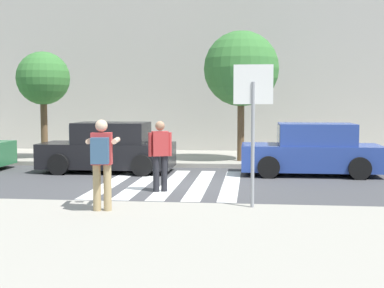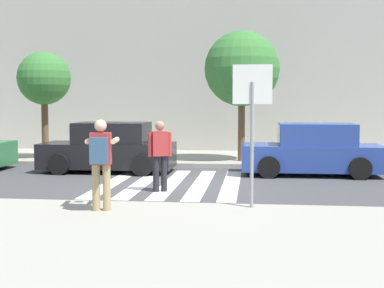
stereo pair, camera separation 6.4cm
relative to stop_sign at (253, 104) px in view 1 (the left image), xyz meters
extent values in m
plane|color=#424244|center=(-2.16, 3.52, -2.16)|extent=(120.00, 120.00, 0.00)
cube|color=#9E998C|center=(-2.16, -2.68, -2.09)|extent=(60.00, 6.00, 0.14)
cube|color=#9E998C|center=(-2.16, 9.52, -2.09)|extent=(60.00, 4.80, 0.14)
cube|color=#ADA89E|center=(-2.16, 13.92, 1.53)|extent=(56.00, 4.00, 7.39)
cube|color=silver|center=(-3.76, 3.72, -2.16)|extent=(0.44, 5.20, 0.01)
cube|color=silver|center=(-2.96, 3.72, -2.16)|extent=(0.44, 5.20, 0.01)
cube|color=silver|center=(-2.16, 3.72, -2.16)|extent=(0.44, 5.20, 0.01)
cube|color=silver|center=(-1.36, 3.72, -2.16)|extent=(0.44, 5.20, 0.01)
cube|color=silver|center=(-0.56, 3.72, -2.16)|extent=(0.44, 5.20, 0.01)
cylinder|color=gray|center=(0.00, -0.01, -0.80)|extent=(0.07, 0.07, 2.44)
cube|color=white|center=(0.00, 0.00, 0.37)|extent=(0.76, 0.03, 0.76)
cube|color=red|center=(0.00, 0.02, 0.37)|extent=(0.66, 0.02, 0.66)
cylinder|color=tan|center=(-2.92, -0.66, -1.58)|extent=(0.15, 0.15, 0.88)
cylinder|color=tan|center=(-2.72, -0.64, -1.58)|extent=(0.15, 0.15, 0.88)
cube|color=#B73333|center=(-2.82, -0.65, -0.84)|extent=(0.41, 0.29, 0.60)
sphere|color=beige|center=(-2.82, -0.65, -0.41)|extent=(0.23, 0.23, 0.23)
cylinder|color=beige|center=(-3.09, -0.46, -0.71)|extent=(0.17, 0.59, 0.10)
cylinder|color=beige|center=(-2.61, -0.40, -0.71)|extent=(0.17, 0.59, 0.10)
cube|color=black|center=(-2.87, -0.26, -0.68)|extent=(0.15, 0.12, 0.10)
cube|color=#335170|center=(-2.79, -0.88, -0.86)|extent=(0.34, 0.24, 0.48)
cylinder|color=#232328|center=(-2.33, 2.35, -1.72)|extent=(0.15, 0.15, 0.88)
cylinder|color=#232328|center=(-2.14, 2.42, -1.72)|extent=(0.15, 0.15, 0.88)
cube|color=#B73333|center=(-2.23, 2.38, -0.98)|extent=(0.44, 0.36, 0.60)
sphere|color=#A37556|center=(-2.23, 2.38, -0.55)|extent=(0.23, 0.23, 0.23)
cylinder|color=#B73333|center=(-2.46, 2.29, -1.00)|extent=(0.10, 0.10, 0.58)
cylinder|color=#B73333|center=(-2.01, 2.47, -1.00)|extent=(0.10, 0.10, 0.58)
cube|color=black|center=(-4.49, 5.82, -1.63)|extent=(4.10, 1.70, 0.76)
cube|color=black|center=(-4.34, 5.82, -0.93)|extent=(2.20, 1.56, 0.64)
cube|color=slate|center=(-5.41, 5.82, -0.93)|extent=(0.10, 1.50, 0.54)
cube|color=slate|center=(-3.37, 5.82, -0.93)|extent=(0.10, 1.50, 0.51)
cylinder|color=black|center=(-5.76, 4.97, -1.84)|extent=(0.64, 0.22, 0.64)
cylinder|color=black|center=(-5.76, 6.67, -1.84)|extent=(0.64, 0.22, 0.64)
cylinder|color=black|center=(-3.22, 4.97, -1.84)|extent=(0.64, 0.22, 0.64)
cylinder|color=black|center=(-3.22, 6.67, -1.84)|extent=(0.64, 0.22, 0.64)
cube|color=#284293|center=(1.74, 5.82, -1.63)|extent=(4.10, 1.70, 0.76)
cube|color=#284293|center=(1.89, 5.82, -0.93)|extent=(2.20, 1.56, 0.64)
cube|color=slate|center=(0.82, 5.82, -0.93)|extent=(0.10, 1.50, 0.54)
cube|color=slate|center=(2.86, 5.82, -0.93)|extent=(0.10, 1.50, 0.51)
cylinder|color=black|center=(0.47, 4.97, -1.84)|extent=(0.64, 0.22, 0.64)
cylinder|color=black|center=(0.47, 6.67, -1.84)|extent=(0.64, 0.22, 0.64)
cylinder|color=black|center=(3.02, 4.97, -1.84)|extent=(0.64, 0.22, 0.64)
cylinder|color=black|center=(3.02, 6.67, -1.84)|extent=(0.64, 0.22, 0.64)
cylinder|color=brown|center=(-7.40, 8.01, -0.86)|extent=(0.24, 0.24, 2.32)
sphere|color=#387533|center=(-7.40, 8.01, 0.86)|extent=(1.89, 1.89, 1.89)
cylinder|color=brown|center=(-0.39, 8.18, -0.82)|extent=(0.24, 0.24, 2.41)
sphere|color=#387533|center=(-0.39, 8.18, 1.16)|extent=(2.59, 2.59, 2.59)
camera|label=1|loc=(-0.03, -10.38, 0.05)|focal=50.00mm
camera|label=2|loc=(0.03, -10.38, 0.05)|focal=50.00mm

